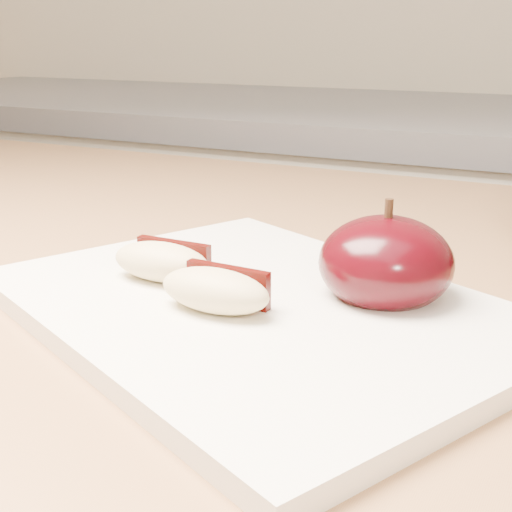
% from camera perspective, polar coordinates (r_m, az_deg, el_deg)
% --- Properties ---
extents(back_cabinet, '(2.40, 0.62, 0.94)m').
position_cam_1_polar(back_cabinet, '(1.32, 13.09, -9.23)').
color(back_cabinet, silver).
rests_on(back_cabinet, ground).
extents(cutting_board, '(0.36, 0.32, 0.01)m').
position_cam_1_polar(cutting_board, '(0.40, 0.00, -4.24)').
color(cutting_board, white).
rests_on(cutting_board, island_counter).
extents(apple_half, '(0.08, 0.08, 0.06)m').
position_cam_1_polar(apple_half, '(0.40, 10.34, -0.55)').
color(apple_half, black).
rests_on(apple_half, cutting_board).
extents(apple_wedge_a, '(0.06, 0.03, 0.02)m').
position_cam_1_polar(apple_wedge_a, '(0.43, -7.46, -0.41)').
color(apple_wedge_a, beige).
rests_on(apple_wedge_a, cutting_board).
extents(apple_wedge_b, '(0.06, 0.03, 0.02)m').
position_cam_1_polar(apple_wedge_b, '(0.38, -3.19, -2.71)').
color(apple_wedge_b, beige).
rests_on(apple_wedge_b, cutting_board).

